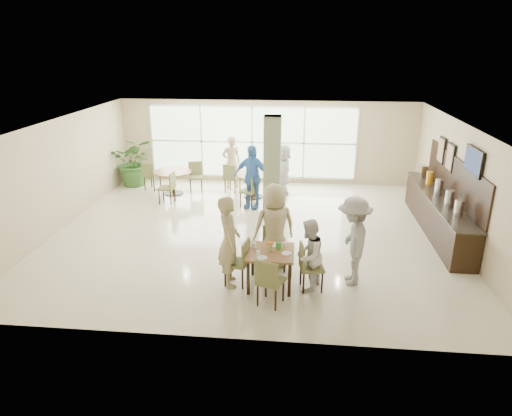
# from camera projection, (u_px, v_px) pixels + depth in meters

# --- Properties ---
(ground) EXTENTS (10.00, 10.00, 0.00)m
(ground) POSITION_uv_depth(u_px,v_px,m) (253.00, 232.00, 11.74)
(ground) COLOR beige
(ground) RESTS_ON ground
(room_shell) EXTENTS (10.00, 10.00, 10.00)m
(room_shell) POSITION_uv_depth(u_px,v_px,m) (253.00, 168.00, 11.16)
(room_shell) COLOR white
(room_shell) RESTS_ON ground
(window_bank) EXTENTS (7.00, 0.04, 7.00)m
(window_bank) POSITION_uv_depth(u_px,v_px,m) (252.00, 142.00, 15.48)
(window_bank) COLOR silver
(window_bank) RESTS_ON ground
(column) EXTENTS (0.45, 0.45, 2.80)m
(column) POSITION_uv_depth(u_px,v_px,m) (272.00, 168.00, 12.34)
(column) COLOR #626D4B
(column) RESTS_ON ground
(main_table) EXTENTS (0.93, 0.93, 0.75)m
(main_table) POSITION_uv_depth(u_px,v_px,m) (270.00, 256.00, 8.95)
(main_table) COLOR brown
(main_table) RESTS_ON ground
(round_table_left) EXTENTS (1.20, 1.20, 0.75)m
(round_table_left) POSITION_uv_depth(u_px,v_px,m) (173.00, 176.00, 14.51)
(round_table_left) COLOR brown
(round_table_left) RESTS_ON ground
(round_table_right) EXTENTS (1.13, 1.13, 0.75)m
(round_table_right) POSITION_uv_depth(u_px,v_px,m) (253.00, 179.00, 14.20)
(round_table_right) COLOR brown
(round_table_right) RESTS_ON ground
(chairs_main_table) EXTENTS (2.01, 1.94, 0.95)m
(chairs_main_table) POSITION_uv_depth(u_px,v_px,m) (273.00, 264.00, 8.99)
(chairs_main_table) COLOR olive
(chairs_main_table) RESTS_ON ground
(chairs_table_left) EXTENTS (2.02, 1.79, 0.95)m
(chairs_table_left) POSITION_uv_depth(u_px,v_px,m) (171.00, 180.00, 14.49)
(chairs_table_left) COLOR olive
(chairs_table_left) RESTS_ON ground
(chairs_table_right) EXTENTS (2.08, 1.97, 0.95)m
(chairs_table_right) POSITION_uv_depth(u_px,v_px,m) (254.00, 182.00, 14.25)
(chairs_table_right) COLOR olive
(chairs_table_right) RESTS_ON ground
(tabletop_clutter) EXTENTS (0.80, 0.80, 0.21)m
(tabletop_clutter) POSITION_uv_depth(u_px,v_px,m) (270.00, 248.00, 8.91)
(tabletop_clutter) COLOR white
(tabletop_clutter) RESTS_ON main_table
(buffet_counter) EXTENTS (0.64, 4.70, 1.95)m
(buffet_counter) POSITION_uv_depth(u_px,v_px,m) (439.00, 211.00, 11.58)
(buffet_counter) COLOR black
(buffet_counter) RESTS_ON ground
(wall_tv) EXTENTS (0.06, 1.00, 0.58)m
(wall_tv) POSITION_uv_depth(u_px,v_px,m) (474.00, 161.00, 9.98)
(wall_tv) COLOR black
(wall_tv) RESTS_ON ground
(framed_art_a) EXTENTS (0.05, 0.55, 0.70)m
(framed_art_a) POSITION_uv_depth(u_px,v_px,m) (450.00, 157.00, 11.58)
(framed_art_a) COLOR black
(framed_art_a) RESTS_ON ground
(framed_art_b) EXTENTS (0.05, 0.55, 0.70)m
(framed_art_b) POSITION_uv_depth(u_px,v_px,m) (441.00, 150.00, 12.32)
(framed_art_b) COLOR black
(framed_art_b) RESTS_ON ground
(potted_plant) EXTENTS (1.72, 1.72, 1.64)m
(potted_plant) POSITION_uv_depth(u_px,v_px,m) (135.00, 161.00, 15.34)
(potted_plant) COLOR #305D25
(potted_plant) RESTS_ON ground
(teen_left) EXTENTS (0.61, 0.77, 1.86)m
(teen_left) POSITION_uv_depth(u_px,v_px,m) (229.00, 241.00, 8.93)
(teen_left) COLOR tan
(teen_left) RESTS_ON ground
(teen_far) EXTENTS (1.03, 0.79, 1.86)m
(teen_far) POSITION_uv_depth(u_px,v_px,m) (274.00, 227.00, 9.64)
(teen_far) COLOR tan
(teen_far) RESTS_ON ground
(teen_right) EXTENTS (0.76, 0.85, 1.45)m
(teen_right) POSITION_uv_depth(u_px,v_px,m) (309.00, 255.00, 8.81)
(teen_right) COLOR white
(teen_right) RESTS_ON ground
(teen_standing) EXTENTS (0.70, 1.19, 1.82)m
(teen_standing) POSITION_uv_depth(u_px,v_px,m) (353.00, 241.00, 8.99)
(teen_standing) COLOR #9C9C9F
(teen_standing) RESTS_ON ground
(adult_a) EXTENTS (1.23, 0.92, 1.87)m
(adult_a) POSITION_uv_depth(u_px,v_px,m) (252.00, 177.00, 13.17)
(adult_a) COLOR #4480CD
(adult_a) RESTS_ON ground
(adult_b) EXTENTS (0.95, 1.65, 1.68)m
(adult_b) POSITION_uv_depth(u_px,v_px,m) (283.00, 171.00, 14.10)
(adult_b) COLOR white
(adult_b) RESTS_ON ground
(adult_standing) EXTENTS (0.74, 0.62, 1.74)m
(adult_standing) POSITION_uv_depth(u_px,v_px,m) (232.00, 162.00, 15.04)
(adult_standing) COLOR tan
(adult_standing) RESTS_ON ground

